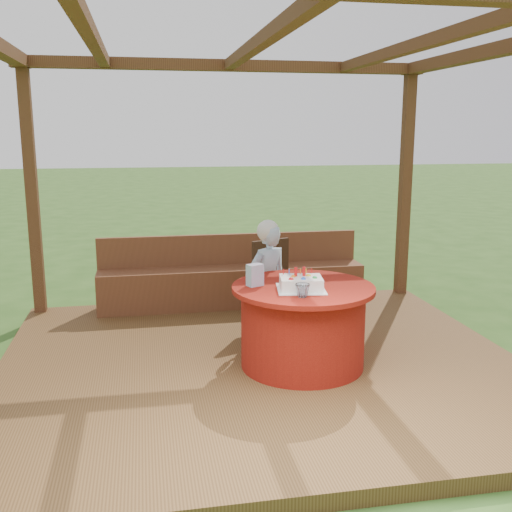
{
  "coord_description": "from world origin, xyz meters",
  "views": [
    {
      "loc": [
        -0.97,
        -4.85,
        2.1
      ],
      "look_at": [
        0.0,
        0.25,
        1.0
      ],
      "focal_mm": 42.0,
      "sensor_mm": 36.0,
      "label": 1
    }
  ],
  "objects_px": {
    "elderly_woman": "(268,279)",
    "drinking_glass": "(302,290)",
    "table": "(303,325)",
    "bench": "(232,282)",
    "birthday_cake": "(301,283)",
    "gift_bag": "(255,275)",
    "chair": "(277,279)"
  },
  "relations": [
    {
      "from": "bench",
      "to": "birthday_cake",
      "type": "height_order",
      "value": "birthday_cake"
    },
    {
      "from": "table",
      "to": "chair",
      "type": "distance_m",
      "value": 1.1
    },
    {
      "from": "bench",
      "to": "table",
      "type": "height_order",
      "value": "bench"
    },
    {
      "from": "elderly_woman",
      "to": "drinking_glass",
      "type": "distance_m",
      "value": 1.07
    },
    {
      "from": "bench",
      "to": "elderly_woman",
      "type": "bearing_deg",
      "value": -81.73
    },
    {
      "from": "table",
      "to": "elderly_woman",
      "type": "height_order",
      "value": "elderly_woman"
    },
    {
      "from": "bench",
      "to": "chair",
      "type": "distance_m",
      "value": 0.9
    },
    {
      "from": "elderly_woman",
      "to": "gift_bag",
      "type": "bearing_deg",
      "value": -110.81
    },
    {
      "from": "gift_bag",
      "to": "table",
      "type": "bearing_deg",
      "value": -34.96
    },
    {
      "from": "gift_bag",
      "to": "elderly_woman",
      "type": "bearing_deg",
      "value": 44.98
    },
    {
      "from": "birthday_cake",
      "to": "gift_bag",
      "type": "xyz_separation_m",
      "value": [
        -0.35,
        0.18,
        0.04
      ]
    },
    {
      "from": "drinking_glass",
      "to": "chair",
      "type": "bearing_deg",
      "value": 85.31
    },
    {
      "from": "table",
      "to": "elderly_woman",
      "type": "xyz_separation_m",
      "value": [
        -0.15,
        0.72,
        0.23
      ]
    },
    {
      "from": "elderly_woman",
      "to": "drinking_glass",
      "type": "bearing_deg",
      "value": -87.17
    },
    {
      "from": "table",
      "to": "birthday_cake",
      "type": "xyz_separation_m",
      "value": [
        -0.05,
        -0.11,
        0.4
      ]
    },
    {
      "from": "gift_bag",
      "to": "birthday_cake",
      "type": "bearing_deg",
      "value": -51.88
    },
    {
      "from": "chair",
      "to": "elderly_woman",
      "type": "bearing_deg",
      "value": -114.71
    },
    {
      "from": "chair",
      "to": "drinking_glass",
      "type": "height_order",
      "value": "chair"
    },
    {
      "from": "chair",
      "to": "gift_bag",
      "type": "distance_m",
      "value": 1.14
    },
    {
      "from": "table",
      "to": "bench",
      "type": "bearing_deg",
      "value": 99.6
    },
    {
      "from": "chair",
      "to": "elderly_woman",
      "type": "xyz_separation_m",
      "value": [
        -0.17,
        -0.37,
        0.1
      ]
    },
    {
      "from": "elderly_woman",
      "to": "birthday_cake",
      "type": "relative_size",
      "value": 2.63
    },
    {
      "from": "elderly_woman",
      "to": "birthday_cake",
      "type": "xyz_separation_m",
      "value": [
        0.1,
        -0.83,
        0.16
      ]
    },
    {
      "from": "drinking_glass",
      "to": "birthday_cake",
      "type": "bearing_deg",
      "value": 77.6
    },
    {
      "from": "birthday_cake",
      "to": "chair",
      "type": "bearing_deg",
      "value": 86.79
    },
    {
      "from": "bench",
      "to": "chair",
      "type": "xyz_separation_m",
      "value": [
        0.34,
        -0.81,
        0.22
      ]
    },
    {
      "from": "gift_bag",
      "to": "drinking_glass",
      "type": "xyz_separation_m",
      "value": [
        0.3,
        -0.41,
        -0.04
      ]
    },
    {
      "from": "table",
      "to": "elderly_woman",
      "type": "distance_m",
      "value": 0.77
    },
    {
      "from": "bench",
      "to": "chair",
      "type": "relative_size",
      "value": 3.41
    },
    {
      "from": "bench",
      "to": "gift_bag",
      "type": "distance_m",
      "value": 1.9
    },
    {
      "from": "table",
      "to": "gift_bag",
      "type": "xyz_separation_m",
      "value": [
        -0.4,
        0.08,
        0.44
      ]
    },
    {
      "from": "birthday_cake",
      "to": "table",
      "type": "bearing_deg",
      "value": 65.66
    }
  ]
}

